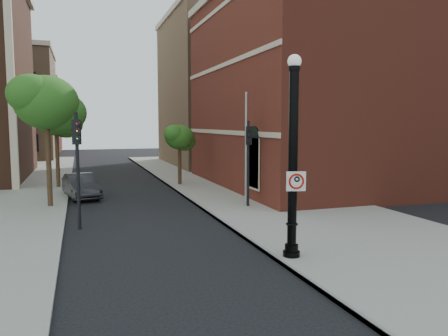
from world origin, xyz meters
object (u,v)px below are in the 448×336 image
object	(u,v)px
traffic_signal_left	(77,151)
no_parking_sign	(296,181)
lamppost	(293,167)
traffic_signal_right	(248,150)
parked_car	(81,186)

from	to	relation	value
traffic_signal_left	no_parking_sign	bearing A→B (deg)	-28.68
lamppost	no_parking_sign	size ratio (longest dim) A/B	10.46
traffic_signal_right	lamppost	bearing A→B (deg)	-109.27
lamppost	traffic_signal_right	xyz separation A→B (m)	(1.67, 7.75, 0.04)
lamppost	traffic_signal_right	world-z (taller)	lamppost
traffic_signal_left	traffic_signal_right	xyz separation A→B (m)	(7.61, 1.79, -0.20)
parked_car	traffic_signal_right	bearing A→B (deg)	-48.15
traffic_signal_left	traffic_signal_right	size ratio (longest dim) A/B	1.07
lamppost	traffic_signal_left	xyz separation A→B (m)	(-5.93, 5.97, 0.24)
traffic_signal_right	traffic_signal_left	bearing A→B (deg)	-173.87
lamppost	no_parking_sign	distance (m)	0.41
lamppost	traffic_signal_left	distance (m)	8.42
traffic_signal_left	lamppost	bearing A→B (deg)	-28.14
lamppost	parked_car	bearing A→B (deg)	113.58
no_parking_sign	parked_car	size ratio (longest dim) A/B	0.14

